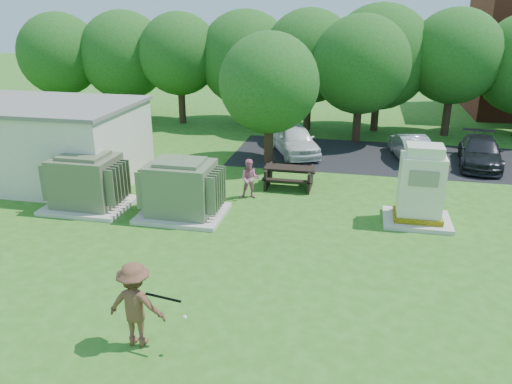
% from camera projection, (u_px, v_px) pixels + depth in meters
% --- Properties ---
extents(ground, '(120.00, 120.00, 0.00)m').
position_uv_depth(ground, '(225.00, 289.00, 13.31)').
color(ground, '#2D6619').
rests_on(ground, ground).
extents(service_building, '(10.00, 5.00, 3.20)m').
position_uv_depth(service_building, '(20.00, 142.00, 21.32)').
color(service_building, beige).
rests_on(service_building, ground).
extents(service_building_roof, '(10.20, 5.20, 0.15)m').
position_uv_depth(service_building_roof, '(13.00, 103.00, 20.73)').
color(service_building_roof, slate).
rests_on(service_building_roof, service_building).
extents(parking_strip, '(20.00, 6.00, 0.01)m').
position_uv_depth(parking_strip, '(437.00, 161.00, 24.28)').
color(parking_strip, '#232326').
rests_on(parking_strip, ground).
extents(transformer_left, '(3.00, 2.40, 2.07)m').
position_uv_depth(transformer_left, '(87.00, 183.00, 18.37)').
color(transformer_left, beige).
rests_on(transformer_left, ground).
extents(transformer_right, '(3.00, 2.40, 2.07)m').
position_uv_depth(transformer_right, '(182.00, 190.00, 17.64)').
color(transformer_right, beige).
rests_on(transformer_right, ground).
extents(generator_cabinet, '(2.28, 1.86, 2.77)m').
position_uv_depth(generator_cabinet, '(420.00, 189.00, 16.99)').
color(generator_cabinet, beige).
rests_on(generator_cabinet, ground).
extents(picnic_table, '(2.03, 1.52, 0.87)m').
position_uv_depth(picnic_table, '(289.00, 175.00, 20.57)').
color(picnic_table, black).
rests_on(picnic_table, ground).
extents(batter, '(1.29, 0.75, 1.99)m').
position_uv_depth(batter, '(136.00, 304.00, 10.85)').
color(batter, brown).
rests_on(batter, ground).
extents(person_at_picnic, '(0.87, 0.74, 1.58)m').
position_uv_depth(person_at_picnic, '(250.00, 179.00, 19.31)').
color(person_at_picnic, '#D16E8F').
rests_on(person_at_picnic, ground).
extents(car_white, '(3.40, 4.69, 1.48)m').
position_uv_depth(car_white, '(294.00, 139.00, 25.18)').
color(car_white, white).
rests_on(car_white, ground).
extents(car_silver_a, '(2.00, 3.99, 1.25)m').
position_uv_depth(car_silver_a, '(410.00, 146.00, 24.40)').
color(car_silver_a, '#A0A1A5').
rests_on(car_silver_a, ground).
extents(car_dark, '(2.37, 4.67, 1.30)m').
position_uv_depth(car_dark, '(480.00, 152.00, 23.38)').
color(car_dark, black).
rests_on(car_dark, ground).
extents(batting_equipment, '(1.17, 0.20, 0.46)m').
position_uv_depth(batting_equipment, '(162.00, 300.00, 10.56)').
color(batting_equipment, black).
rests_on(batting_equipment, ground).
extents(tree_row, '(41.30, 13.30, 7.30)m').
position_uv_depth(tree_row, '(339.00, 60.00, 28.44)').
color(tree_row, '#47301E').
rests_on(tree_row, ground).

